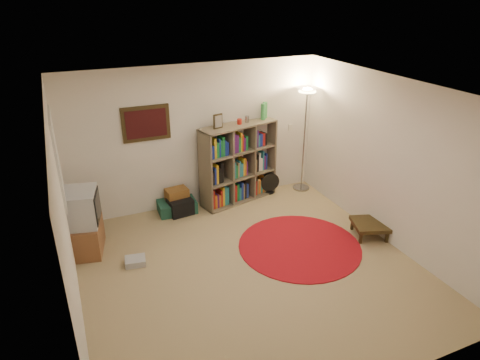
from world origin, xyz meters
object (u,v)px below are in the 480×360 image
object	(u,v)px
bookshelf	(237,164)
side_table	(370,225)
suitcase	(177,206)
tv_stand	(83,223)
floor_lamp	(306,106)
floor_fan	(269,183)

from	to	relation	value
bookshelf	side_table	world-z (taller)	bookshelf
bookshelf	suitcase	xyz separation A→B (m)	(-1.16, -0.03, -0.60)
bookshelf	tv_stand	bearing A→B (deg)	-179.90
suitcase	bookshelf	bearing A→B (deg)	4.03
floor_lamp	tv_stand	xyz separation A→B (m)	(-4.07, -0.60, -1.17)
floor_lamp	side_table	xyz separation A→B (m)	(0.08, -1.94, -1.45)
floor_fan	side_table	size ratio (longest dim) A/B	0.64
floor_fan	tv_stand	size ratio (longest dim) A/B	0.43
side_table	bookshelf	bearing A→B (deg)	125.13
bookshelf	tv_stand	world-z (taller)	bookshelf
bookshelf	floor_lamp	xyz separation A→B (m)	(1.33, -0.07, 0.95)
bookshelf	tv_stand	xyz separation A→B (m)	(-2.73, -0.67, -0.22)
floor_lamp	floor_fan	bearing A→B (deg)	174.26
floor_lamp	tv_stand	size ratio (longest dim) A/B	2.01
floor_fan	suitcase	xyz separation A→B (m)	(-1.83, -0.03, -0.11)
floor_lamp	floor_fan	world-z (taller)	floor_lamp
floor_lamp	suitcase	distance (m)	2.93
floor_fan	tv_stand	distance (m)	3.47
tv_stand	side_table	xyz separation A→B (m)	(4.15, -1.34, -0.28)
suitcase	side_table	size ratio (longest dim) A/B	1.01
tv_stand	side_table	size ratio (longest dim) A/B	1.50
floor_fan	bookshelf	bearing A→B (deg)	-174.65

